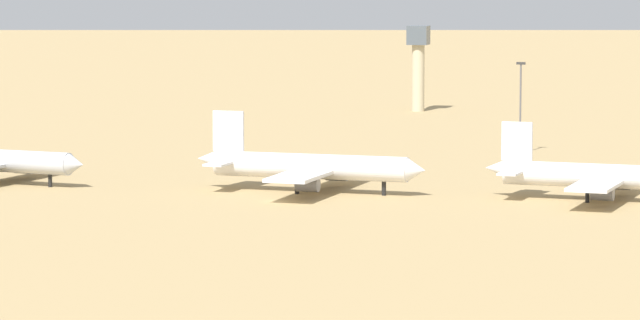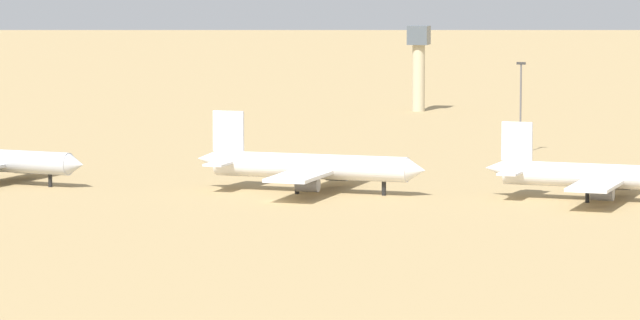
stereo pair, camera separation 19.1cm
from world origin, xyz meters
TOP-DOWN VIEW (x-y plane):
  - ground at (0.00, 0.00)m, footprint 4000.00×4000.00m
  - parked_jet_white_3 at (2.22, 12.31)m, footprint 40.66×34.23m
  - parked_jet_white_4 at (50.61, 13.16)m, footprint 38.01×32.10m
  - control_tower at (-13.05, 179.40)m, footprint 5.20×5.20m
  - light_pole_west at (27.60, 82.77)m, footprint 1.80×0.50m

SIDE VIEW (x-z plane):
  - ground at x=0.00m, z-range 0.00..0.00m
  - parked_jet_white_4 at x=50.61m, z-range -2.16..10.39m
  - parked_jet_white_3 at x=2.22m, z-range -2.31..11.11m
  - light_pole_west at x=27.60m, z-range 1.25..19.73m
  - control_tower at x=-13.05m, z-range 2.26..24.11m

